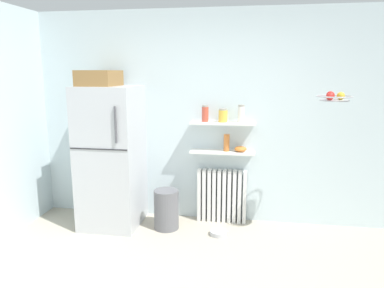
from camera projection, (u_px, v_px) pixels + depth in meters
name	position (u px, v px, depth m)	size (l,w,h in m)	color
ground_plane	(191.00, 283.00, 3.24)	(7.04, 7.04, 0.00)	#B2A893
back_wall	(211.00, 118.00, 4.48)	(7.04, 0.10, 2.60)	silver
refrigerator	(111.00, 154.00, 4.36)	(0.68, 0.75, 1.88)	#B7BABF
radiator	(222.00, 196.00, 4.53)	(0.61, 0.12, 0.67)	white
wall_shelf_lower	(222.00, 152.00, 4.38)	(0.78, 0.22, 0.03)	white
wall_shelf_upper	(223.00, 123.00, 4.31)	(0.78, 0.22, 0.03)	white
storage_jar_0	(205.00, 114.00, 4.33)	(0.08, 0.08, 0.20)	#C64C38
storage_jar_1	(223.00, 115.00, 4.30)	(0.11, 0.11, 0.16)	yellow
storage_jar_2	(241.00, 114.00, 4.26)	(0.08, 0.08, 0.21)	silver
vase	(227.00, 143.00, 4.35)	(0.07, 0.07, 0.21)	#CC7033
shelf_bowl	(241.00, 149.00, 4.34)	(0.15, 0.15, 0.07)	orange
trash_bin	(166.00, 209.00, 4.33)	(0.30, 0.30, 0.48)	slate
pet_food_bowl	(219.00, 233.00, 4.19)	(0.20, 0.20, 0.05)	#B7B7BC
hanging_fruit_basket	(334.00, 97.00, 3.64)	(0.35, 0.35, 0.09)	#B2B2B7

